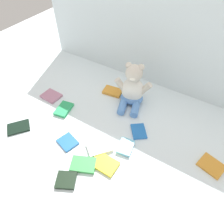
{
  "coord_description": "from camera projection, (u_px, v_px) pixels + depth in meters",
  "views": [
    {
      "loc": [
        0.42,
        -0.77,
        0.94
      ],
      "look_at": [
        0.0,
        -0.1,
        0.1
      ],
      "focal_mm": 32.37,
      "sensor_mm": 36.0,
      "label": 1
    }
  ],
  "objects": [
    {
      "name": "book_case_6",
      "position": [
        51.0,
        96.0,
        1.38
      ],
      "size": [
        0.13,
        0.1,
        0.02
      ],
      "primitive_type": "cube",
      "rotation": [
        0.0,
        0.0,
        1.53
      ],
      "color": "#AC708B",
      "rests_on": "ground_plane"
    },
    {
      "name": "book_case_1",
      "position": [
        126.0,
        147.0,
        1.1
      ],
      "size": [
        0.09,
        0.12,
        0.02
      ],
      "primitive_type": "cube",
      "rotation": [
        0.0,
        0.0,
        0.18
      ],
      "color": "#73C0E3",
      "rests_on": "ground_plane"
    },
    {
      "name": "book_case_8",
      "position": [
        83.0,
        165.0,
        1.03
      ],
      "size": [
        0.15,
        0.13,
        0.02
      ],
      "primitive_type": "cube",
      "rotation": [
        0.0,
        0.0,
        5.14
      ],
      "color": "green",
      "rests_on": "ground_plane"
    },
    {
      "name": "book_case_7",
      "position": [
        113.0,
        91.0,
        1.41
      ],
      "size": [
        0.14,
        0.1,
        0.02
      ],
      "primitive_type": "cube",
      "rotation": [
        0.0,
        0.0,
        4.86
      ],
      "color": "orange",
      "rests_on": "ground_plane"
    },
    {
      "name": "ground_plane",
      "position": [
        120.0,
        113.0,
        1.28
      ],
      "size": [
        3.2,
        3.2,
        0.0
      ],
      "primitive_type": "plane",
      "color": "silver"
    },
    {
      "name": "backdrop_drape",
      "position": [
        154.0,
        34.0,
        1.26
      ],
      "size": [
        1.66,
        0.03,
        0.71
      ],
      "primitive_type": "cube",
      "color": "silver",
      "rests_on": "ground_plane"
    },
    {
      "name": "book_case_10",
      "position": [
        68.0,
        142.0,
        1.12
      ],
      "size": [
        0.12,
        0.11,
        0.01
      ],
      "primitive_type": "cube",
      "rotation": [
        0.0,
        0.0,
        4.43
      ],
      "color": "#2565B0",
      "rests_on": "ground_plane"
    },
    {
      "name": "book_case_9",
      "position": [
        66.0,
        180.0,
        0.97
      ],
      "size": [
        0.12,
        0.12,
        0.02
      ],
      "primitive_type": "cube",
      "rotation": [
        0.0,
        0.0,
        2.06
      ],
      "color": "black",
      "rests_on": "ground_plane"
    },
    {
      "name": "book_case_0",
      "position": [
        211.0,
        166.0,
        1.02
      ],
      "size": [
        0.14,
        0.12,
        0.01
      ],
      "primitive_type": "cube",
      "rotation": [
        0.0,
        0.0,
        1.31
      ],
      "color": "orange",
      "rests_on": "ground_plane"
    },
    {
      "name": "book_case_3",
      "position": [
        139.0,
        131.0,
        1.17
      ],
      "size": [
        0.13,
        0.13,
        0.01
      ],
      "primitive_type": "cube",
      "rotation": [
        0.0,
        0.0,
        0.66
      ],
      "color": "blue",
      "rests_on": "ground_plane"
    },
    {
      "name": "book_case_11",
      "position": [
        64.0,
        109.0,
        1.29
      ],
      "size": [
        0.1,
        0.14,
        0.02
      ],
      "primitive_type": "cube",
      "rotation": [
        0.0,
        0.0,
        0.19
      ],
      "color": "#279958",
      "rests_on": "ground_plane"
    },
    {
      "name": "teddy_bear",
      "position": [
        132.0,
        89.0,
        1.27
      ],
      "size": [
        0.24,
        0.24,
        0.29
      ],
      "rotation": [
        0.0,
        0.0,
        0.31
      ],
      "color": "white",
      "rests_on": "ground_plane"
    },
    {
      "name": "book_case_5",
      "position": [
        19.0,
        127.0,
        1.19
      ],
      "size": [
        0.15,
        0.15,
        0.01
      ],
      "primitive_type": "cube",
      "rotation": [
        0.0,
        0.0,
        5.63
      ],
      "color": "black",
      "rests_on": "ground_plane"
    },
    {
      "name": "book_case_2",
      "position": [
        99.0,
        147.0,
        1.1
      ],
      "size": [
        0.15,
        0.16,
        0.02
      ],
      "primitive_type": "cube",
      "rotation": [
        0.0,
        0.0,
        5.61
      ],
      "color": "white",
      "rests_on": "ground_plane"
    },
    {
      "name": "book_case_4",
      "position": [
        105.0,
        164.0,
        1.03
      ],
      "size": [
        0.13,
        0.09,
        0.02
      ],
      "primitive_type": "cube",
      "rotation": [
        0.0,
        0.0,
        1.56
      ],
      "color": "yellow",
      "rests_on": "ground_plane"
    }
  ]
}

